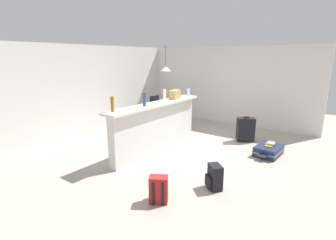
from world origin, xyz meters
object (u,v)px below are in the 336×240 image
at_px(bottle_white, 164,95).
at_px(backpack_red, 159,190).
at_px(dining_table, 165,106).
at_px(dining_chair_far_side, 152,108).
at_px(suitcase_upright_black, 245,129).
at_px(backpack_black, 215,177).
at_px(bottle_amber, 112,104).
at_px(book_stack, 270,144).
at_px(bottle_clear, 189,93).
at_px(suitcase_flat_navy, 269,150).
at_px(grocery_bag, 175,95).
at_px(pendant_lamp, 166,69).
at_px(dining_chair_near_partition, 178,112).
at_px(bottle_blue, 144,99).

height_order(bottle_white, backpack_red, bottle_white).
distance_m(dining_table, dining_chair_far_side, 0.55).
height_order(suitcase_upright_black, backpack_black, suitcase_upright_black).
bearing_deg(backpack_red, bottle_amber, 72.16).
height_order(backpack_red, book_stack, backpack_red).
relative_size(bottle_clear, dining_chair_far_side, 0.23).
bearing_deg(suitcase_upright_black, suitcase_flat_navy, -129.60).
height_order(bottle_amber, grocery_bag, bottle_amber).
bearing_deg(pendant_lamp, backpack_black, -132.16).
relative_size(grocery_bag, dining_chair_near_partition, 0.28).
xyz_separation_m(bottle_amber, dining_chair_far_side, (3.18, 1.67, -0.77)).
distance_m(dining_table, backpack_black, 4.21).
bearing_deg(backpack_black, dining_chair_far_side, 52.68).
distance_m(dining_chair_far_side, suitcase_flat_navy, 4.06).
distance_m(dining_chair_far_side, backpack_black, 4.61).
relative_size(dining_table, dining_chair_far_side, 1.18).
distance_m(bottle_amber, dining_table, 3.44).
bearing_deg(dining_table, dining_chair_far_side, 89.49).
distance_m(grocery_bag, pendant_lamp, 1.88).
distance_m(backpack_red, backpack_black, 1.01).
height_order(dining_table, book_stack, dining_table).
relative_size(bottle_blue, suitcase_upright_black, 0.44).
bearing_deg(bottle_amber, dining_chair_far_side, 27.68).
height_order(dining_chair_near_partition, dining_chair_far_side, same).
bearing_deg(bottle_white, pendant_lamp, 35.85).
bearing_deg(bottle_amber, bottle_blue, -7.97).
bearing_deg(bottle_amber, grocery_bag, -2.63).
relative_size(bottle_blue, book_stack, 0.96).
xyz_separation_m(suitcase_upright_black, backpack_red, (-3.61, 0.04, -0.13)).
distance_m(bottle_blue, dining_chair_near_partition, 2.60).
bearing_deg(backpack_red, backpack_black, -29.92).
relative_size(bottle_white, suitcase_upright_black, 0.40).
relative_size(suitcase_flat_navy, book_stack, 2.73).
bearing_deg(backpack_black, bottle_clear, 41.12).
distance_m(dining_table, backpack_red, 4.52).
bearing_deg(dining_chair_far_side, backpack_black, -127.32).
xyz_separation_m(bottle_amber, suitcase_flat_navy, (2.49, -2.30, -1.18)).
xyz_separation_m(bottle_blue, backpack_red, (-1.27, -1.38, -1.09)).
xyz_separation_m(bottle_white, grocery_bag, (0.31, -0.09, -0.02)).
bearing_deg(dining_chair_near_partition, dining_chair_far_side, 88.56).
height_order(grocery_bag, suitcase_upright_black, grocery_bag).
bearing_deg(bottle_blue, bottle_clear, -1.56).
distance_m(bottle_clear, suitcase_upright_black, 1.77).
distance_m(bottle_clear, dining_chair_near_partition, 1.25).
xyz_separation_m(dining_chair_near_partition, suitcase_upright_black, (-0.03, -2.14, -0.19)).
xyz_separation_m(grocery_bag, backpack_black, (-1.56, -1.90, -1.05)).
xyz_separation_m(suitcase_upright_black, book_stack, (-0.63, -0.79, -0.07)).
height_order(bottle_blue, suitcase_flat_navy, bottle_blue).
relative_size(bottle_blue, grocery_bag, 1.15).
bearing_deg(pendant_lamp, suitcase_upright_black, -92.48).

